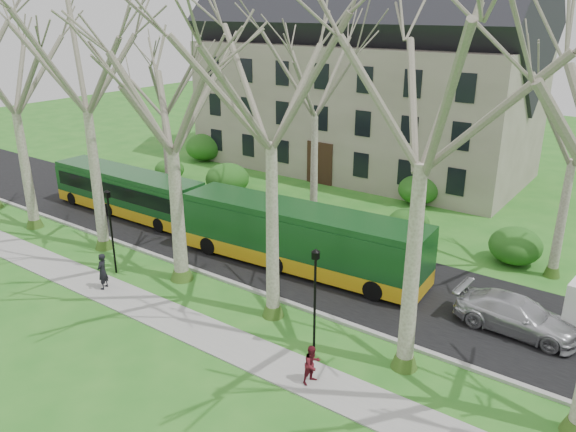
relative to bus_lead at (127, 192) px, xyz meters
The scene contains 14 objects.
ground 13.46m from the bus_lead, 22.25° to the right, with size 120.00×120.00×0.00m, color #287020.
sidewalk 14.58m from the bus_lead, 31.43° to the right, with size 70.00×2.00×0.06m, color gray.
road 12.48m from the bus_lead, ahead, with size 80.00×8.00×0.06m, color black.
curb 12.96m from the bus_lead, 16.07° to the right, with size 80.00×0.25×0.14m, color #A5A39E.
building 21.03m from the bus_lead, 71.38° to the left, with size 26.50×12.20×16.00m.
tree_row_verge 14.35m from the bus_lead, 21.05° to the right, with size 49.00×7.00×14.00m.
tree_row_far 13.32m from the bus_lead, 28.25° to the left, with size 33.00×7.00×12.00m.
lamp_row 13.83m from the bus_lead, 26.10° to the right, with size 36.22×0.22×4.30m.
hedges 11.81m from the bus_lead, 49.20° to the left, with size 30.60×8.60×2.00m.
bus_lead is the anchor object (origin of this frame).
bus_follow 13.63m from the bus_lead, ahead, with size 13.20×2.75×3.30m, color #13441A, non-canonical shape.
sedan 24.30m from the bus_lead, ahead, with size 2.03×4.99×1.45m, color #B9B9BE.
pedestrian_a 10.58m from the bus_lead, 45.57° to the right, with size 0.65×0.42×1.77m, color black.
pedestrian_b 20.87m from the bus_lead, 21.68° to the right, with size 0.71×0.56×1.47m, color #5A141E.
Camera 1 is at (16.10, -16.70, 12.61)m, focal length 35.00 mm.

